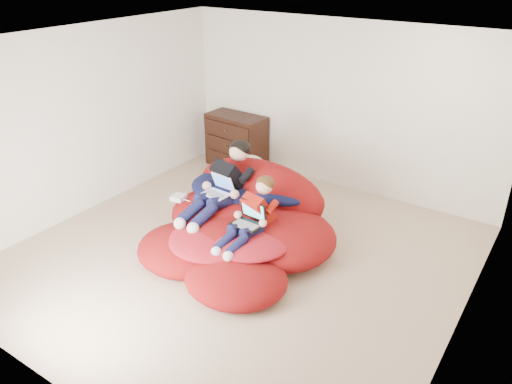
% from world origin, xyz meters
% --- Properties ---
extents(room_shell, '(5.10, 5.10, 2.77)m').
position_xyz_m(room_shell, '(0.00, 0.00, 0.22)').
color(room_shell, tan).
rests_on(room_shell, ground).
extents(dresser, '(1.02, 0.59, 0.89)m').
position_xyz_m(dresser, '(-1.66, 2.24, 0.45)').
color(dresser, black).
rests_on(dresser, ground).
extents(beanbag_pile, '(2.32, 2.44, 0.89)m').
position_xyz_m(beanbag_pile, '(-0.17, 0.29, 0.26)').
color(beanbag_pile, maroon).
rests_on(beanbag_pile, ground).
extents(cream_pillow, '(0.45, 0.28, 0.28)m').
position_xyz_m(cream_pillow, '(-0.63, 1.19, 0.62)').
color(cream_pillow, silver).
rests_on(cream_pillow, beanbag_pile).
extents(older_boy, '(0.44, 1.31, 0.80)m').
position_xyz_m(older_boy, '(-0.52, 0.41, 0.71)').
color(older_boy, black).
rests_on(older_boy, beanbag_pile).
extents(younger_boy, '(0.36, 1.02, 0.66)m').
position_xyz_m(younger_boy, '(0.15, 0.06, 0.61)').
color(younger_boy, '#B31D0F').
rests_on(younger_boy, beanbag_pile).
extents(laptop_white, '(0.34, 0.33, 0.23)m').
position_xyz_m(laptop_white, '(-0.52, 0.30, 0.64)').
color(laptop_white, white).
rests_on(laptop_white, older_boy).
extents(laptop_black, '(0.36, 0.31, 0.26)m').
position_xyz_m(laptop_black, '(0.15, -0.00, 0.57)').
color(laptop_black, black).
rests_on(laptop_black, younger_boy).
extents(power_adapter, '(0.19, 0.19, 0.06)m').
position_xyz_m(power_adapter, '(-1.08, 0.15, 0.42)').
color(power_adapter, white).
rests_on(power_adapter, beanbag_pile).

